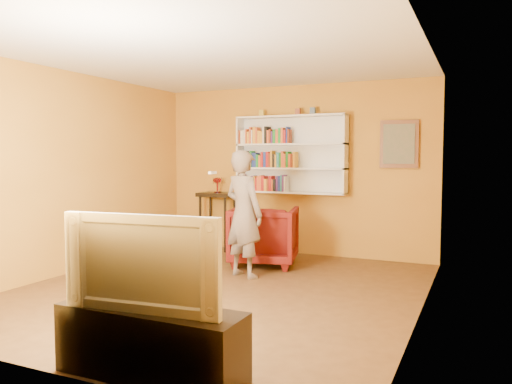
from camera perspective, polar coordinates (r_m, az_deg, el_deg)
room_shell at (r=5.81m, az=-4.23°, el=-1.37°), size 5.30×5.80×2.88m
bookshelf at (r=7.98m, az=4.13°, el=4.25°), size 1.80×0.29×1.23m
books_row_lower at (r=8.06m, az=0.94°, el=0.95°), size 0.82×0.19×0.27m
books_row_middle at (r=8.02m, az=1.39°, el=3.68°), size 0.97×0.19×0.27m
books_row_upper at (r=8.05m, az=1.01°, el=6.37°), size 0.88×0.19×0.27m
ornament_left at (r=8.14m, az=0.70°, el=8.99°), size 0.07×0.07×0.10m
ornament_centre at (r=7.92m, az=4.82°, el=9.11°), size 0.07×0.07×0.10m
ornament_right at (r=7.84m, az=6.53°, el=9.18°), size 0.08×0.08×0.11m
framed_painting at (r=7.62m, az=16.04°, el=5.29°), size 0.55×0.05×0.70m
console_table at (r=8.40m, az=-4.43°, el=-1.20°), size 0.59×0.45×0.97m
ruby_lustre at (r=8.38m, az=-4.44°, el=1.18°), size 0.16×0.16×0.25m
armchair at (r=7.23m, az=0.95°, el=-5.00°), size 1.11×1.13×0.85m
person at (r=6.47m, az=-1.41°, el=-2.50°), size 0.70×0.58×1.65m
game_remote at (r=6.33m, az=-4.99°, el=2.22°), size 0.04×0.15×0.04m
tv_cabinet at (r=3.75m, az=-11.95°, el=-16.49°), size 1.39×0.42×0.50m
television at (r=3.59m, az=-12.09°, el=-7.68°), size 1.19×0.27×0.68m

